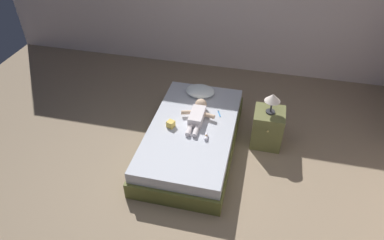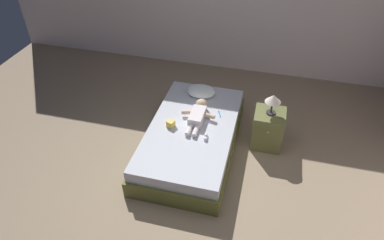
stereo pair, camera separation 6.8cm
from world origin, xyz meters
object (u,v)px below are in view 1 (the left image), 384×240
toy_block (171,124)px  nightstand (267,128)px  lamp (273,99)px  pillow (200,91)px  toothbrush (219,113)px  baby_bottle (206,137)px  baby (198,114)px  bed (192,137)px

toy_block → nightstand: bearing=18.7°
lamp → nightstand: bearing=-90.0°
pillow → lamp: lamp is taller
lamp → toy_block: (-1.22, -0.41, -0.31)m
toothbrush → nightstand: size_ratio=0.25×
nightstand → baby_bottle: bearing=-144.2°
baby → nightstand: size_ratio=1.30×
bed → baby_bottle: size_ratio=19.75×
baby → lamp: bearing=9.6°
bed → baby: 0.32m
baby → baby_bottle: (0.19, -0.37, -0.04)m
pillow → baby_bottle: size_ratio=4.02×
pillow → nightstand: 1.08m
lamp → baby: bearing=-170.4°
nightstand → bed: bearing=-160.5°
nightstand → pillow: bearing=160.2°
lamp → toy_block: size_ratio=2.49×
toothbrush → pillow: bearing=133.1°
nightstand → lamp: size_ratio=1.86×
toy_block → baby_bottle: bearing=-13.4°
toothbrush → baby_bottle: baby_bottle is taller
bed → toy_block: size_ratio=18.00×
bed → lamp: size_ratio=7.24×
baby → nightstand: (0.93, 0.16, -0.19)m
pillow → baby_bottle: (0.27, -0.89, -0.05)m
nightstand → lamp: bearing=90.0°
toothbrush → lamp: 0.75m
pillow → baby: baby is taller
nightstand → toothbrush: bearing=180.0°
pillow → toothbrush: size_ratio=3.17×
lamp → baby_bottle: 0.96m
nightstand → toy_block: 1.30m
toy_block → baby_bottle: toy_block is taller
baby → nightstand: 0.96m
toothbrush → bed: bearing=-131.0°
pillow → nightstand: pillow is taller
nightstand → baby_bottle: nightstand is taller
baby_bottle → lamp: bearing=35.8°
toy_block → baby: bearing=40.7°
pillow → baby: size_ratio=0.61×
baby → toy_block: size_ratio=5.99×
bed → pillow: pillow is taller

